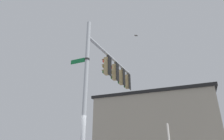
% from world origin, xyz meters
% --- Properties ---
extents(signal_pole, '(0.20, 0.20, 7.27)m').
position_xyz_m(signal_pole, '(0.00, 0.00, 3.64)').
color(signal_pole, '#ADB2B7').
rests_on(signal_pole, ground).
extents(mast_arm, '(6.07, 0.65, 0.17)m').
position_xyz_m(mast_arm, '(3.03, -0.24, 6.38)').
color(mast_arm, '#ADB2B7').
extents(traffic_light_nearest_pole, '(0.54, 0.49, 1.31)m').
position_xyz_m(traffic_light_nearest_pole, '(2.16, -0.15, 5.60)').
color(traffic_light_nearest_pole, black).
extents(traffic_light_mid_inner, '(0.54, 0.49, 1.31)m').
position_xyz_m(traffic_light_mid_inner, '(3.32, -0.24, 5.60)').
color(traffic_light_mid_inner, black).
extents(traffic_light_mid_outer, '(0.54, 0.49, 1.31)m').
position_xyz_m(traffic_light_mid_outer, '(4.48, -0.33, 5.60)').
color(traffic_light_mid_outer, black).
extents(traffic_light_arm_end, '(0.54, 0.49, 1.31)m').
position_xyz_m(traffic_light_arm_end, '(5.64, -0.42, 5.60)').
color(traffic_light_arm_end, black).
extents(street_name_sign, '(0.24, 1.07, 0.22)m').
position_xyz_m(street_name_sign, '(0.02, 0.29, 5.15)').
color(street_name_sign, '#147238').
extents(bird_flying, '(0.26, 0.32, 0.11)m').
position_xyz_m(bird_flying, '(6.33, -1.16, 9.92)').
color(bird_flying, '#4C4742').
extents(storefront_building, '(8.93, 12.92, 5.93)m').
position_xyz_m(storefront_building, '(13.43, -1.37, 2.98)').
color(storefront_building, '#A89E89').
rests_on(storefront_building, ground).
extents(tree_by_storefront, '(4.99, 4.99, 6.89)m').
position_xyz_m(tree_by_storefront, '(14.76, -3.75, 4.39)').
color(tree_by_storefront, '#4C3823').
rests_on(tree_by_storefront, ground).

